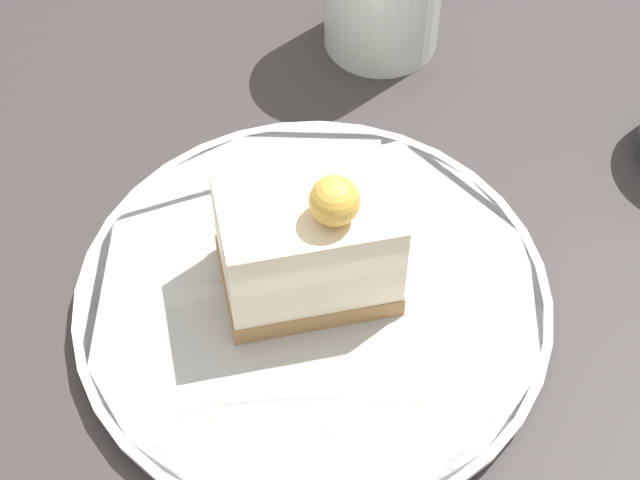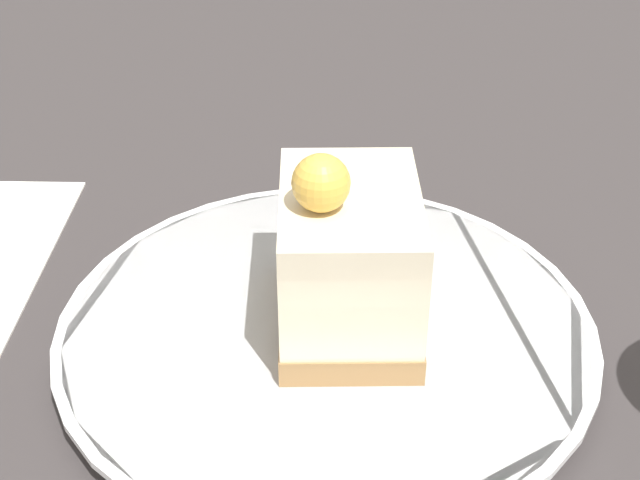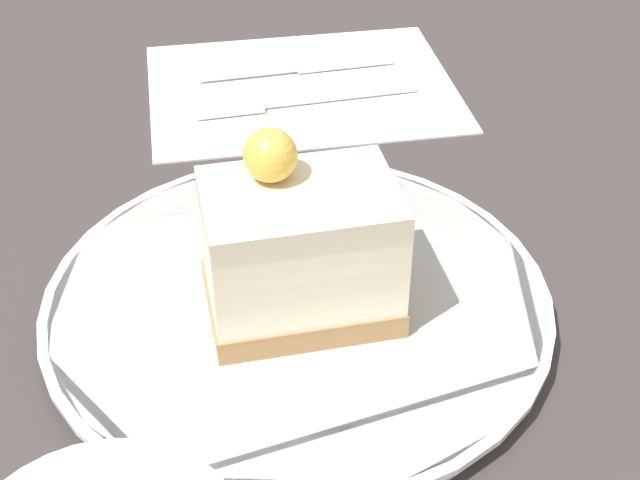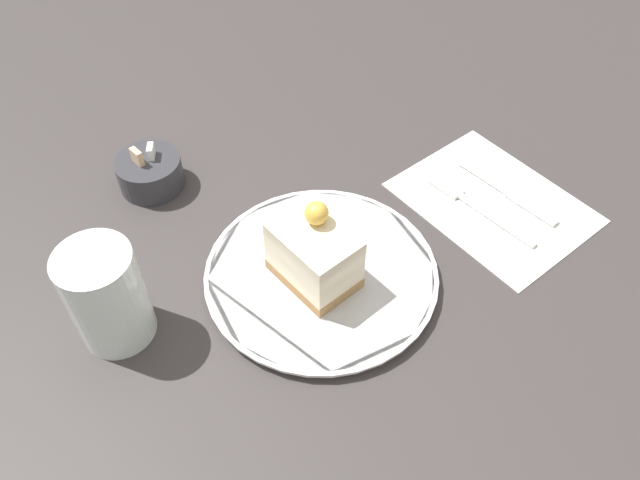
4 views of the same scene
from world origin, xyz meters
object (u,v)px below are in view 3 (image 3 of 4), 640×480
at_px(knife, 315,66).
at_px(plate, 297,302).
at_px(fork, 287,101).
at_px(cake_slice, 300,249).

bearing_deg(knife, plate, 165.17).
bearing_deg(fork, cake_slice, 170.33).
relative_size(plate, knife, 1.77).
distance_m(fork, knife, 0.06).
height_order(cake_slice, fork, cake_slice).
xyz_separation_m(plate, cake_slice, (-0.01, -0.00, 0.05)).
xyz_separation_m(plate, fork, (0.24, 0.02, -0.00)).
bearing_deg(knife, cake_slice, 165.66).
relative_size(fork, knife, 1.09).
bearing_deg(knife, fork, 146.77).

